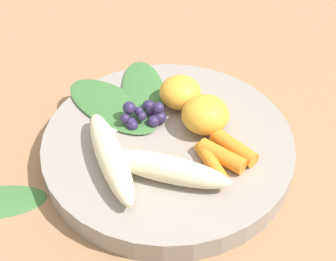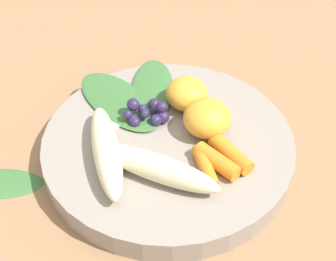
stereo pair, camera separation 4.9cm
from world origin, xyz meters
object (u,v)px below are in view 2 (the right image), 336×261
(banana_peeled_right, at_px, (106,150))
(orange_segment_near, at_px, (187,94))
(bowl, at_px, (168,146))
(banana_peeled_left, at_px, (157,168))

(banana_peeled_right, xyz_separation_m, orange_segment_near, (0.07, -0.10, 0.00))
(orange_segment_near, bearing_deg, bowl, 145.04)
(bowl, distance_m, banana_peeled_left, 0.06)
(banana_peeled_left, bearing_deg, bowl, 103.95)
(bowl, relative_size, orange_segment_near, 5.74)
(banana_peeled_right, bearing_deg, banana_peeled_left, 52.61)
(banana_peeled_right, height_order, orange_segment_near, orange_segment_near)
(bowl, bearing_deg, banana_peeled_left, 156.12)
(banana_peeled_right, distance_m, orange_segment_near, 0.12)
(banana_peeled_left, relative_size, banana_peeled_right, 1.00)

